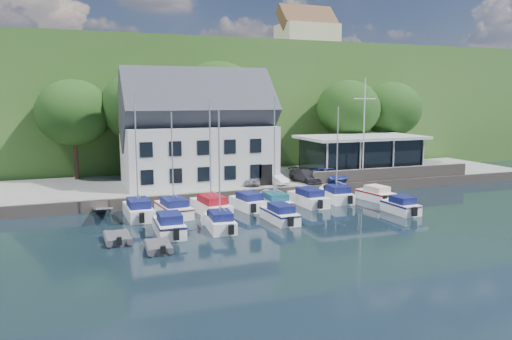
% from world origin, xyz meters
% --- Properties ---
extents(ground, '(180.00, 180.00, 0.00)m').
position_xyz_m(ground, '(0.00, 0.00, 0.00)').
color(ground, black).
rests_on(ground, ground).
extents(quay, '(60.00, 13.00, 1.00)m').
position_xyz_m(quay, '(0.00, 17.50, 0.50)').
color(quay, gray).
rests_on(quay, ground).
extents(quay_face, '(60.00, 0.30, 1.00)m').
position_xyz_m(quay_face, '(0.00, 11.00, 0.50)').
color(quay_face, '#71645B').
rests_on(quay_face, ground).
extents(hillside, '(160.00, 75.00, 16.00)m').
position_xyz_m(hillside, '(0.00, 62.00, 8.00)').
color(hillside, '#30541F').
rests_on(hillside, ground).
extents(field_patch, '(50.00, 30.00, 0.30)m').
position_xyz_m(field_patch, '(8.00, 70.00, 16.15)').
color(field_patch, '#4C5C2E').
rests_on(field_patch, hillside).
extents(farmhouse, '(10.40, 7.00, 8.20)m').
position_xyz_m(farmhouse, '(22.00, 52.00, 20.10)').
color(farmhouse, beige).
rests_on(farmhouse, hillside).
extents(harbor_building, '(14.40, 8.20, 8.70)m').
position_xyz_m(harbor_building, '(-7.00, 16.50, 5.35)').
color(harbor_building, silver).
rests_on(harbor_building, quay).
extents(club_pavilion, '(13.20, 7.20, 4.10)m').
position_xyz_m(club_pavilion, '(11.00, 16.00, 3.05)').
color(club_pavilion, black).
rests_on(club_pavilion, quay).
extents(seawall, '(18.00, 0.50, 1.20)m').
position_xyz_m(seawall, '(12.00, 11.40, 1.60)').
color(seawall, '#71645B').
rests_on(seawall, quay).
extents(gangway, '(1.20, 6.00, 1.40)m').
position_xyz_m(gangway, '(-16.50, 9.00, 0.00)').
color(gangway, silver).
rests_on(gangway, ground).
extents(car_silver, '(2.01, 3.81, 1.24)m').
position_xyz_m(car_silver, '(-2.70, 13.55, 1.62)').
color(car_silver, '#A0A0A4').
rests_on(car_silver, quay).
extents(car_white, '(1.86, 3.50, 1.10)m').
position_xyz_m(car_white, '(-0.37, 12.94, 1.55)').
color(car_white, silver).
rests_on(car_white, quay).
extents(car_dgrey, '(2.33, 4.46, 1.23)m').
position_xyz_m(car_dgrey, '(2.95, 13.06, 1.62)').
color(car_dgrey, '#302F34').
rests_on(car_dgrey, quay).
extents(car_blue, '(1.90, 4.10, 1.36)m').
position_xyz_m(car_blue, '(5.32, 12.72, 1.68)').
color(car_blue, '#2D3D8C').
rests_on(car_blue, quay).
extents(flagpole, '(2.43, 0.20, 10.12)m').
position_xyz_m(flagpole, '(8.80, 12.08, 6.06)').
color(flagpole, silver).
rests_on(flagpole, quay).
extents(tree_0, '(7.34, 7.34, 10.02)m').
position_xyz_m(tree_0, '(-18.10, 22.61, 6.01)').
color(tree_0, '#173510').
rests_on(tree_0, quay).
extents(tree_1, '(7.92, 7.92, 10.82)m').
position_xyz_m(tree_1, '(-11.72, 21.66, 6.41)').
color(tree_1, '#173510').
rests_on(tree_1, quay).
extents(tree_2, '(8.90, 8.90, 12.16)m').
position_xyz_m(tree_2, '(-3.07, 22.78, 7.08)').
color(tree_2, '#173510').
rests_on(tree_2, quay).
extents(tree_4, '(7.50, 7.50, 10.26)m').
position_xyz_m(tree_4, '(12.46, 21.27, 6.13)').
color(tree_4, '#173510').
rests_on(tree_4, quay).
extents(tree_5, '(7.37, 7.37, 10.08)m').
position_xyz_m(tree_5, '(18.54, 21.34, 6.04)').
color(tree_5, '#173510').
rests_on(tree_5, quay).
extents(boat_r1_0, '(2.18, 6.60, 9.28)m').
position_xyz_m(boat_r1_0, '(-13.90, 7.94, 4.64)').
color(boat_r1_0, white).
rests_on(boat_r1_0, ground).
extents(boat_r1_1, '(2.78, 6.56, 8.79)m').
position_xyz_m(boat_r1_1, '(-11.20, 7.67, 4.39)').
color(boat_r1_1, white).
rests_on(boat_r1_1, ground).
extents(boat_r1_2, '(2.78, 7.28, 9.47)m').
position_xyz_m(boat_r1_2, '(-8.28, 7.25, 4.74)').
color(boat_r1_2, white).
rests_on(boat_r1_2, ground).
extents(boat_r1_3, '(2.87, 5.69, 1.45)m').
position_xyz_m(boat_r1_3, '(-4.89, 7.78, 0.72)').
color(boat_r1_3, white).
rests_on(boat_r1_3, ground).
extents(boat_r1_4, '(2.12, 6.23, 8.53)m').
position_xyz_m(boat_r1_4, '(-2.82, 7.24, 4.26)').
color(boat_r1_4, white).
rests_on(boat_r1_4, ground).
extents(boat_r1_5, '(2.34, 6.57, 1.47)m').
position_xyz_m(boat_r1_5, '(0.52, 7.58, 0.73)').
color(boat_r1_5, white).
rests_on(boat_r1_5, ground).
extents(boat_r1_6, '(2.54, 5.59, 9.05)m').
position_xyz_m(boat_r1_6, '(3.47, 7.90, 4.52)').
color(boat_r1_6, white).
rests_on(boat_r1_6, ground).
extents(boat_r1_7, '(2.68, 5.52, 1.37)m').
position_xyz_m(boat_r1_7, '(7.07, 7.15, 0.68)').
color(boat_r1_7, white).
rests_on(boat_r1_7, ground).
extents(boat_r2_0, '(2.05, 5.48, 1.54)m').
position_xyz_m(boat_r2_0, '(-12.57, 2.27, 0.77)').
color(boat_r2_0, white).
rests_on(boat_r2_0, ground).
extents(boat_r2_1, '(2.23, 5.60, 8.30)m').
position_xyz_m(boat_r2_1, '(-8.97, 2.36, 4.15)').
color(boat_r2_1, white).
rests_on(boat_r2_1, ground).
extents(boat_r2_2, '(1.97, 5.79, 1.39)m').
position_xyz_m(boat_r2_2, '(-4.13, 2.97, 0.69)').
color(boat_r2_2, white).
rests_on(boat_r2_2, ground).
extents(boat_r2_4, '(1.91, 4.90, 1.41)m').
position_xyz_m(boat_r2_4, '(6.06, 2.12, 0.71)').
color(boat_r2_4, white).
rests_on(boat_r2_4, ground).
extents(dinghy_0, '(1.79, 2.94, 0.68)m').
position_xyz_m(dinghy_0, '(-16.01, 1.74, 0.34)').
color(dinghy_0, '#3C3C41').
rests_on(dinghy_0, ground).
extents(dinghy_1, '(1.78, 2.81, 0.64)m').
position_xyz_m(dinghy_1, '(-13.86, -1.00, 0.32)').
color(dinghy_1, '#3C3C41').
rests_on(dinghy_1, ground).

